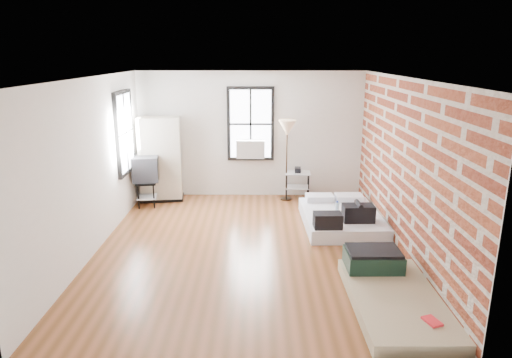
{
  "coord_description": "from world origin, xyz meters",
  "views": [
    {
      "loc": [
        0.18,
        -7.08,
        3.15
      ],
      "look_at": [
        0.14,
        0.3,
        1.12
      ],
      "focal_mm": 32.0,
      "sensor_mm": 36.0,
      "label": 1
    }
  ],
  "objects_px": {
    "mattress_main": "(341,217)",
    "floor_lamp": "(287,132)",
    "side_table": "(298,177)",
    "mattress_bare": "(390,290)",
    "tv_stand": "(146,170)",
    "wardrobe": "(160,159)"
  },
  "relations": [
    {
      "from": "mattress_main",
      "to": "floor_lamp",
      "type": "relative_size",
      "value": 1.09
    },
    {
      "from": "side_table",
      "to": "floor_lamp",
      "type": "distance_m",
      "value": 1.08
    },
    {
      "from": "mattress_bare",
      "to": "side_table",
      "type": "distance_m",
      "value": 4.47
    },
    {
      "from": "mattress_bare",
      "to": "tv_stand",
      "type": "xyz_separation_m",
      "value": [
        -4.14,
        3.97,
        0.63
      ]
    },
    {
      "from": "wardrobe",
      "to": "floor_lamp",
      "type": "distance_m",
      "value": 2.84
    },
    {
      "from": "side_table",
      "to": "floor_lamp",
      "type": "height_order",
      "value": "floor_lamp"
    },
    {
      "from": "mattress_main",
      "to": "mattress_bare",
      "type": "height_order",
      "value": "mattress_main"
    },
    {
      "from": "side_table",
      "to": "wardrobe",
      "type": "bearing_deg",
      "value": -178.68
    },
    {
      "from": "mattress_main",
      "to": "wardrobe",
      "type": "height_order",
      "value": "wardrobe"
    },
    {
      "from": "wardrobe",
      "to": "side_table",
      "type": "bearing_deg",
      "value": -5.8
    },
    {
      "from": "mattress_bare",
      "to": "side_table",
      "type": "relative_size",
      "value": 2.95
    },
    {
      "from": "mattress_main",
      "to": "mattress_bare",
      "type": "xyz_separation_m",
      "value": [
        0.18,
        -2.7,
        -0.03
      ]
    },
    {
      "from": "mattress_main",
      "to": "wardrobe",
      "type": "xyz_separation_m",
      "value": [
        -3.72,
        1.6,
        0.75
      ]
    },
    {
      "from": "mattress_bare",
      "to": "floor_lamp",
      "type": "xyz_separation_m",
      "value": [
        -1.13,
        4.3,
        1.4
      ]
    },
    {
      "from": "mattress_bare",
      "to": "wardrobe",
      "type": "height_order",
      "value": "wardrobe"
    },
    {
      "from": "mattress_bare",
      "to": "wardrobe",
      "type": "distance_m",
      "value": 5.86
    },
    {
      "from": "tv_stand",
      "to": "mattress_bare",
      "type": "bearing_deg",
      "value": -51.78
    },
    {
      "from": "wardrobe",
      "to": "side_table",
      "type": "height_order",
      "value": "wardrobe"
    },
    {
      "from": "mattress_main",
      "to": "side_table",
      "type": "relative_size",
      "value": 2.69
    },
    {
      "from": "mattress_bare",
      "to": "tv_stand",
      "type": "bearing_deg",
      "value": 135.53
    },
    {
      "from": "mattress_main",
      "to": "wardrobe",
      "type": "relative_size",
      "value": 1.05
    },
    {
      "from": "floor_lamp",
      "to": "mattress_main",
      "type": "bearing_deg",
      "value": -59.22
    }
  ]
}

